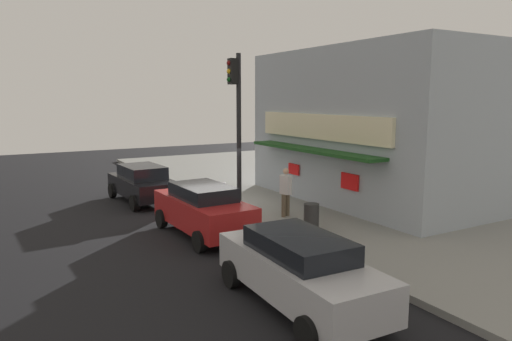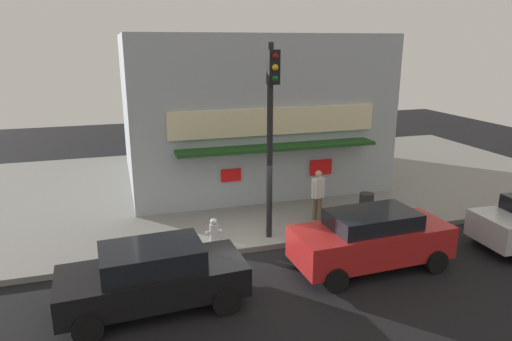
{
  "view_description": "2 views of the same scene",
  "coord_description": "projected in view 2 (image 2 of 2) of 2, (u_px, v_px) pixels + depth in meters",
  "views": [
    {
      "loc": [
        16.63,
        -7.68,
        4.4
      ],
      "look_at": [
        0.69,
        1.48,
        1.55
      ],
      "focal_mm": 32.73,
      "sensor_mm": 36.0,
      "label": 1
    },
    {
      "loc": [
        -3.42,
        -12.02,
        6.06
      ],
      "look_at": [
        0.71,
        1.37,
        2.14
      ],
      "focal_mm": 32.25,
      "sensor_mm": 36.0,
      "label": 2
    }
  ],
  "objects": [
    {
      "name": "traffic_light",
      "position": [
        271.0,
        119.0,
        13.33
      ],
      "size": [
        0.32,
        0.58,
        5.89
      ],
      "color": "black",
      "rests_on": "sidewalk"
    },
    {
      "name": "trash_can",
      "position": [
        366.0,
        205.0,
        16.0
      ],
      "size": [
        0.5,
        0.5,
        0.84
      ],
      "primitive_type": "cylinder",
      "color": "#2D2D2D",
      "rests_on": "sidewalk"
    },
    {
      "name": "parked_car_black",
      "position": [
        153.0,
        276.0,
        10.7
      ],
      "size": [
        4.37,
        2.19,
        1.56
      ],
      "color": "black",
      "rests_on": "ground_plane"
    },
    {
      "name": "ground_plane",
      "position": [
        247.0,
        253.0,
        13.66
      ],
      "size": [
        49.12,
        49.12,
        0.0
      ],
      "primitive_type": "plane",
      "color": "black"
    },
    {
      "name": "corner_building",
      "position": [
        243.0,
        107.0,
        20.54
      ],
      "size": [
        10.24,
        9.38,
        6.2
      ],
      "color": "#9EA8B2",
      "rests_on": "sidewalk"
    },
    {
      "name": "pedestrian",
      "position": [
        318.0,
        193.0,
        15.5
      ],
      "size": [
        0.53,
        0.42,
        1.76
      ],
      "color": "brown",
      "rests_on": "sidewalk"
    },
    {
      "name": "fire_hydrant",
      "position": [
        214.0,
        230.0,
        14.0
      ],
      "size": [
        0.5,
        0.26,
        0.74
      ],
      "color": "#B2B2B7",
      "rests_on": "sidewalk"
    },
    {
      "name": "sidewalk",
      "position": [
        205.0,
        187.0,
        19.63
      ],
      "size": [
        32.75,
        13.02,
        0.18
      ],
      "primitive_type": "cube",
      "color": "gray",
      "rests_on": "ground_plane"
    },
    {
      "name": "parked_car_red",
      "position": [
        371.0,
        239.0,
        12.6
      ],
      "size": [
        4.42,
        2.07,
        1.65
      ],
      "color": "#AD1E1E",
      "rests_on": "ground_plane"
    }
  ]
}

